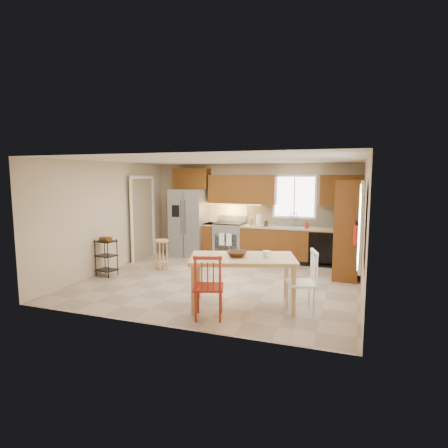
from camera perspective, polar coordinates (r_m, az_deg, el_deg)
floor at (r=7.89m, az=-0.48°, el=-8.69°), size 5.50×5.50×0.00m
ceiling at (r=7.59m, az=-0.50°, el=9.76°), size 5.50×5.00×0.02m
wall_back at (r=10.01m, az=4.43°, el=2.02°), size 5.50×0.02×2.50m
wall_front at (r=5.39m, az=-9.66°, el=-2.75°), size 5.50×0.02×2.50m
wall_left at (r=8.96m, az=-17.25°, el=1.07°), size 0.02×5.00×2.50m
wall_right at (r=7.19m, az=20.58°, el=-0.58°), size 0.02×5.00×2.50m
refrigerator at (r=10.28m, az=-5.33°, el=0.24°), size 0.92×0.75×1.82m
range_stove at (r=9.98m, az=0.86°, el=-2.56°), size 0.76×0.63×0.92m
base_cabinet_narrow at (r=10.18m, az=-2.05°, el=-2.42°), size 0.30×0.60×0.90m
base_cabinet_run at (r=9.57m, az=11.39°, el=-3.19°), size 2.92×0.60×0.90m
dishwasher at (r=9.23m, az=14.58°, el=-3.68°), size 0.60×0.02×0.78m
backsplash at (r=9.75m, az=11.74°, el=1.30°), size 2.92×0.03×0.55m
upper_over_fridge at (r=10.38m, az=-4.94°, el=6.91°), size 1.00×0.35×0.55m
upper_left_block at (r=9.88m, az=2.79°, el=5.30°), size 1.80×0.35×0.75m
upper_right_block at (r=9.46m, az=17.50°, el=4.87°), size 1.00×0.35×0.75m
window_back at (r=9.73m, az=10.70°, el=4.12°), size 1.12×0.04×1.12m
sink at (r=9.54m, az=10.32°, el=-0.71°), size 0.62×0.46×0.16m
undercab_glow at (r=9.96m, az=1.08°, el=3.05°), size 1.60×0.30×0.01m
soap_bottle at (r=9.37m, az=12.54°, el=-0.08°), size 0.09×0.09×0.19m
paper_towel at (r=9.64m, az=5.31°, el=0.54°), size 0.12×0.12×0.28m
canister_steel at (r=9.69m, az=4.16°, el=0.30°), size 0.11×0.11×0.18m
canister_wood at (r=9.57m, az=6.42°, el=0.06°), size 0.10×0.10×0.14m
pantry at (r=8.40m, az=18.22°, el=-0.75°), size 0.50×0.95×2.10m
fire_extinguisher at (r=7.35m, az=19.57°, el=-1.54°), size 0.12×0.12×0.36m
window_right at (r=6.02m, az=20.16°, el=-0.12°), size 0.04×1.02×1.32m
doorway at (r=10.00m, az=-12.38°, el=0.71°), size 0.04×0.95×2.10m
dining_table at (r=6.33m, az=2.85°, el=-8.85°), size 1.94×1.45×0.84m
chair_red at (r=5.83m, az=-2.36°, el=-9.41°), size 0.60×0.60×1.01m
chair_white at (r=6.16m, az=11.59°, el=-8.63°), size 0.60×0.60×1.01m
table_bowl at (r=6.25m, az=1.93°, el=-4.98°), size 0.44×0.44×0.09m
table_jar at (r=6.22m, az=6.50°, el=-4.78°), size 0.17×0.17×0.16m
bar_stool at (r=8.83m, az=-9.51°, el=-4.67°), size 0.39×0.39×0.71m
utility_cart at (r=8.59m, az=-17.49°, el=-4.91°), size 0.45×0.37×0.82m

